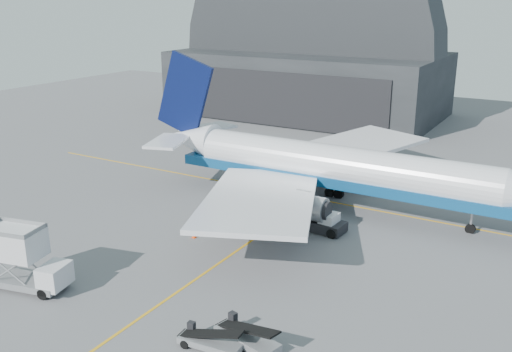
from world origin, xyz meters
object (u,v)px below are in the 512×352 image
Objects in this scene: catering_truck at (22,259)px; belt_loader_a at (210,341)px; pushback_tug at (324,224)px; belt_loader_b at (247,337)px; airliner at (325,166)px.

catering_truck is 17.66m from belt_loader_a.
belt_loader_a is (17.54, 0.62, -1.94)m from catering_truck.
pushback_tug is 0.86× the size of belt_loader_b.
airliner is 6.12× the size of catering_truck.
airliner reaches higher than pushback_tug.
catering_truck is 1.66× the size of pushback_tug.
catering_truck reaches higher than pushback_tug.
belt_loader_b reaches higher than belt_loader_a.
catering_truck is 1.60× the size of belt_loader_a.
catering_truck is at bearing -160.05° from belt_loader_b.
catering_truck reaches higher than belt_loader_b.
pushback_tug is 20.65m from belt_loader_b.
airliner reaches higher than catering_truck.
catering_truck is at bearing -121.19° from pushback_tug.
belt_loader_a is at bearing -126.32° from belt_loader_b.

